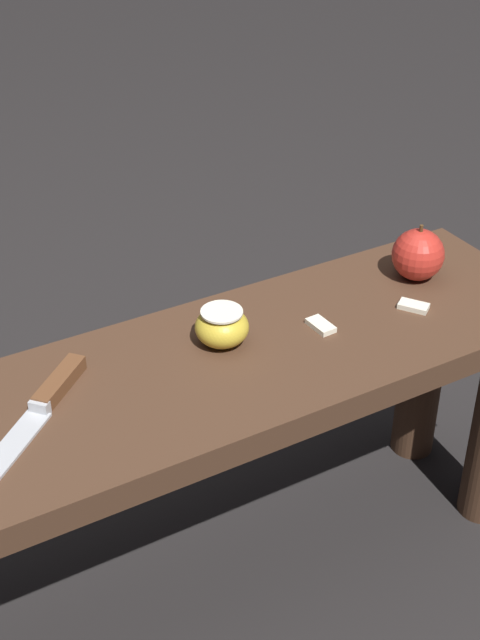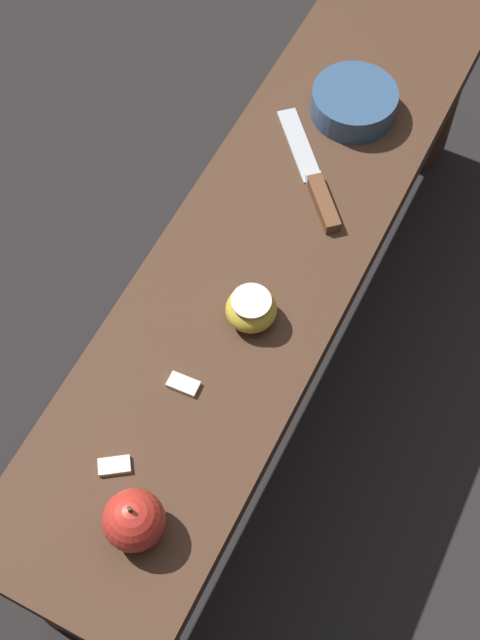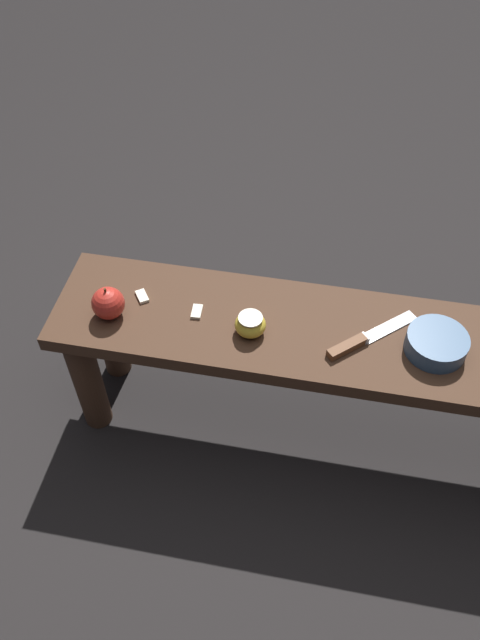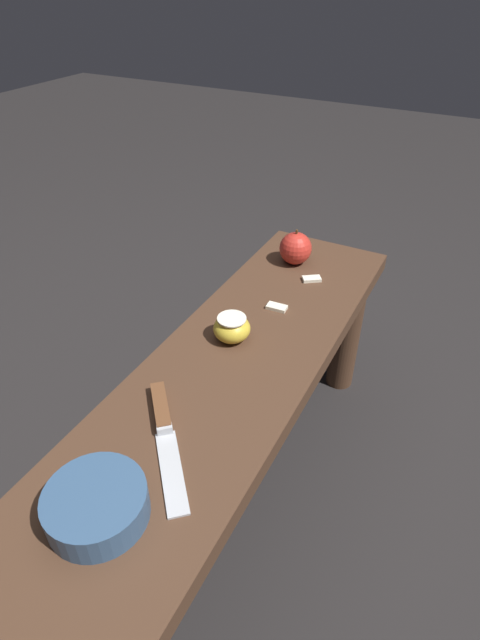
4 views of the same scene
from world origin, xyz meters
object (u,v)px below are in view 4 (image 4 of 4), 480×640
Objects in this scene: knife at (164,424)px; apple_whole at (296,248)px; wooden_bench at (208,432)px; bowl at (97,505)px; apple_cut at (232,328)px.

apple_whole is at bearing 140.16° from knife.
wooden_bench is at bearing 4.99° from apple_whole.
knife is 0.61m from apple_whole.
knife is 2.32× the size of apple_whole.
wooden_bench is 0.53m from apple_whole.
bowl is at bearing -2.34° from wooden_bench.
apple_cut is (-0.26, -0.01, 0.02)m from knife.
apple_cut is at bearing -167.49° from wooden_bench.
apple_cut reaches higher than knife.
apple_whole reaches higher than knife.
apple_whole is 1.21× the size of apple_cut.
apple_whole is (-0.61, -0.02, 0.03)m from knife.
knife is 1.48× the size of bowl.
wooden_bench is 14.48× the size of apple_whole.
apple_cut reaches higher than wooden_bench.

